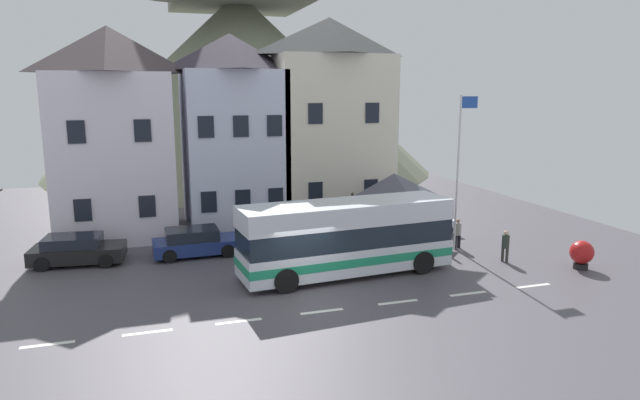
% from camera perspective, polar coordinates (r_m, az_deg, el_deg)
% --- Properties ---
extents(ground_plane, '(40.00, 60.00, 0.07)m').
position_cam_1_polar(ground_plane, '(22.04, -1.20, -9.70)').
color(ground_plane, '#4F4A52').
extents(townhouse_00, '(6.00, 5.79, 11.07)m').
position_cam_1_polar(townhouse_00, '(31.79, -20.32, 6.35)').
color(townhouse_00, white).
rests_on(townhouse_00, ground_plane).
extents(townhouse_01, '(5.31, 6.28, 10.88)m').
position_cam_1_polar(townhouse_01, '(32.33, -8.96, 6.81)').
color(townhouse_01, silver).
rests_on(townhouse_01, ground_plane).
extents(townhouse_02, '(6.53, 5.25, 11.86)m').
position_cam_1_polar(townhouse_02, '(33.10, 0.94, 7.89)').
color(townhouse_02, '#EBE1C6').
rests_on(townhouse_02, ground_plane).
extents(hilltop_castle, '(36.62, 36.62, 26.15)m').
position_cam_1_polar(hilltop_castle, '(55.68, -8.21, 12.18)').
color(hilltop_castle, '#696E57').
rests_on(hilltop_castle, ground_plane).
extents(transit_bus, '(9.40, 3.23, 3.18)m').
position_cam_1_polar(transit_bus, '(23.89, 2.71, -3.94)').
color(transit_bus, silver).
rests_on(transit_bus, ground_plane).
extents(bus_shelter, '(3.60, 3.60, 3.62)m').
position_cam_1_polar(bus_shelter, '(28.98, 7.54, 1.47)').
color(bus_shelter, '#473D33').
rests_on(bus_shelter, ground_plane).
extents(parked_car_00, '(4.20, 2.35, 1.31)m').
position_cam_1_polar(parked_car_00, '(27.89, -23.56, -4.69)').
color(parked_car_00, black).
rests_on(parked_car_00, ground_plane).
extents(parked_car_01, '(3.88, 1.90, 1.36)m').
position_cam_1_polar(parked_car_01, '(31.24, 9.97, -2.26)').
color(parked_car_01, silver).
rests_on(parked_car_01, ground_plane).
extents(parked_car_02, '(4.12, 2.10, 1.32)m').
position_cam_1_polar(parked_car_02, '(27.54, -12.61, -4.20)').
color(parked_car_02, navy).
rests_on(parked_car_02, ground_plane).
extents(pedestrian_00, '(0.37, 0.34, 1.51)m').
position_cam_1_polar(pedestrian_00, '(28.82, 13.86, -3.22)').
color(pedestrian_00, black).
rests_on(pedestrian_00, ground_plane).
extents(pedestrian_01, '(0.34, 0.34, 1.49)m').
position_cam_1_polar(pedestrian_01, '(27.18, 18.40, -4.26)').
color(pedestrian_01, '#38332D').
rests_on(pedestrian_01, ground_plane).
extents(public_bench, '(1.58, 0.48, 0.87)m').
position_cam_1_polar(public_bench, '(31.83, 8.08, -2.30)').
color(public_bench, '#473828').
rests_on(public_bench, ground_plane).
extents(flagpole, '(0.95, 0.10, 7.59)m').
position_cam_1_polar(flagpole, '(28.03, 14.04, 3.76)').
color(flagpole, silver).
rests_on(flagpole, ground_plane).
extents(harbour_buoy, '(1.03, 1.03, 1.28)m').
position_cam_1_polar(harbour_buoy, '(27.41, 25.14, -4.94)').
color(harbour_buoy, black).
rests_on(harbour_buoy, ground_plane).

